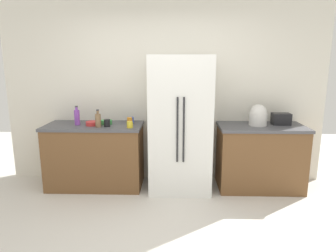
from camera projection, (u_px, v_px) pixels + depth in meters
The scene contains 15 objects.
ground_plane at pixel (157, 244), 2.96m from camera, with size 9.44×9.44×0.00m, color beige.
kitchen_back_panel at pixel (164, 80), 4.37m from camera, with size 4.72×0.10×3.04m, color silver.
counter_left at pixel (95, 155), 4.27m from camera, with size 1.35×0.65×0.91m.
counter_right at pixel (260, 157), 4.20m from camera, with size 1.18×0.65×0.91m.
refrigerator at pixel (180, 124), 4.09m from camera, with size 0.84×0.71×1.87m.
toaster at pixel (281, 119), 4.16m from camera, with size 0.25×0.16×0.16m, color black.
rice_cooker at pixel (258, 116), 4.10m from camera, with size 0.25×0.25×0.29m.
bottle_a at pixel (77, 117), 4.13m from camera, with size 0.07×0.07×0.27m.
bottle_b at pixel (98, 120), 3.99m from camera, with size 0.08×0.08×0.24m.
cup_a at pixel (131, 120), 4.27m from camera, with size 0.09×0.09×0.09m, color blue.
cup_b at pixel (130, 121), 4.14m from camera, with size 0.07×0.07×0.11m, color orange.
cup_c at pixel (107, 123), 4.03m from camera, with size 0.08×0.08×0.10m, color black.
cup_d at pixel (130, 125), 3.96m from camera, with size 0.08×0.08×0.08m, color yellow.
bowl_a at pixel (92, 123), 4.12m from camera, with size 0.17×0.17×0.05m, color red.
bowl_b at pixel (106, 122), 4.19m from camera, with size 0.16×0.16×0.06m, color green.
Camera 1 is at (0.18, -2.64, 1.78)m, focal length 31.71 mm.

